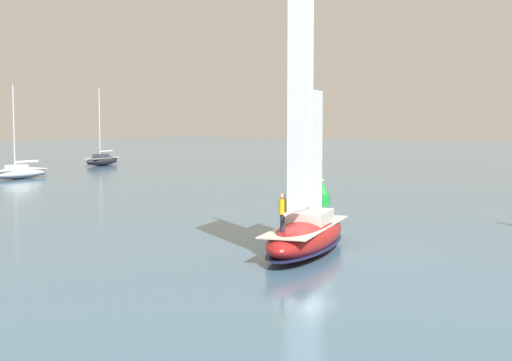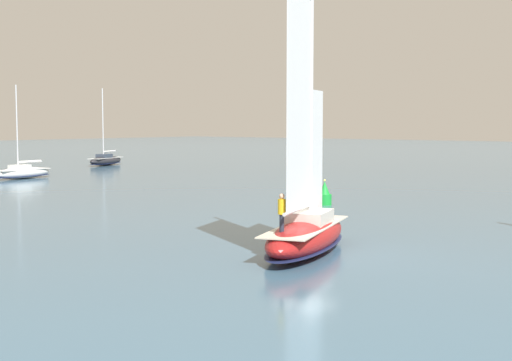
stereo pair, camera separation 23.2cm
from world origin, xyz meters
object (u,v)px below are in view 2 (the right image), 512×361
Objects in this scene: sailboat_main at (306,231)px; sailboat_moored_mid_channel at (106,160)px; channel_buoy at (325,195)px; sailboat_moored_near_marina at (22,172)px.

sailboat_main is 1.18× the size of sailboat_moored_mid_channel.
sailboat_moored_mid_channel reaches higher than channel_buoy.
sailboat_moored_mid_channel is 5.73× the size of channel_buoy.
sailboat_moored_near_marina is (16.61, 49.03, -0.34)m from sailboat_main.
sailboat_main reaches higher than channel_buoy.
channel_buoy is at bearing -112.35° from sailboat_moored_mid_channel.
sailboat_moored_mid_channel is (37.63, 61.07, -0.29)m from sailboat_main.
sailboat_main is at bearing -148.81° from channel_buoy.
sailboat_moored_mid_channel is at bearing 29.79° from sailboat_moored_near_marina.
sailboat_moored_near_marina is at bearing -150.21° from sailboat_moored_mid_channel.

